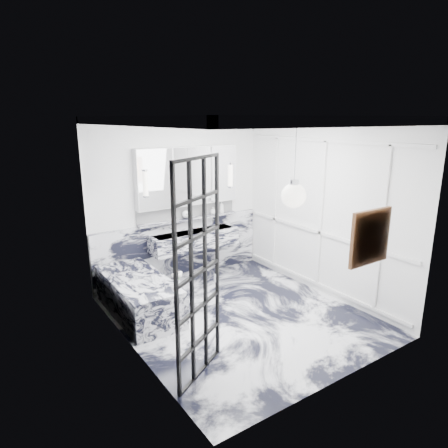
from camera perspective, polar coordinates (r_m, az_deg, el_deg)
floor at (r=5.96m, az=2.27°, el=-12.93°), size 3.60×3.60×0.00m
ceiling at (r=5.27m, az=2.59°, el=15.11°), size 3.60×3.60×0.00m
wall_back at (r=6.94m, az=-6.44°, el=3.34°), size 3.60×0.00×3.60m
wall_front at (r=4.20m, az=17.19°, el=-4.96°), size 3.60×0.00×3.60m
wall_left at (r=4.71m, az=-13.47°, el=-2.55°), size 0.00×3.60×3.60m
wall_right at (r=6.50m, az=13.87°, el=2.21°), size 0.00×3.60×3.60m
marble_clad_back at (r=7.14m, az=-6.14°, el=-3.58°), size 3.18×0.05×1.05m
marble_clad_left at (r=4.73m, az=-13.26°, el=-3.22°), size 0.02×3.56×2.68m
panel_molding at (r=6.51m, az=13.69°, el=1.33°), size 0.03×3.40×2.30m
soap_bottle_a at (r=7.31m, az=-0.36°, el=2.44°), size 0.11×0.11×0.22m
soap_bottle_b at (r=7.26m, az=-1.05°, el=2.09°), size 0.09×0.09×0.16m
soap_bottle_c at (r=7.22m, az=-1.58°, el=1.92°), size 0.12×0.12×0.14m
face_pot at (r=6.95m, az=-5.48°, el=1.39°), size 0.13×0.13×0.13m
amber_bottle at (r=7.12m, az=-2.93°, el=1.58°), size 0.04×0.04×0.10m
flower_vase at (r=5.50m, az=-6.67°, el=-8.43°), size 0.07×0.07×0.12m
crittall_door at (r=4.24m, az=-3.66°, el=-6.97°), size 0.78×0.48×2.40m
artwork at (r=4.48m, az=20.17°, el=-1.78°), size 0.50×0.05×0.50m
pendant_light at (r=4.22m, az=9.91°, el=4.00°), size 0.26×0.26×0.26m
trough_sink at (r=6.96m, az=-4.25°, el=-2.25°), size 1.60×0.45×0.30m
ledge at (r=7.01m, az=-4.97°, el=0.74°), size 1.90×0.14×0.04m
subway_tile at (r=7.03m, az=-5.24°, el=1.90°), size 1.90×0.03×0.23m
mirror_cabinet at (r=6.87m, az=-5.13°, el=6.82°), size 1.90×0.16×1.00m
sconce_left at (r=6.44m, az=-11.13°, el=5.69°), size 0.07×0.07×0.40m
sconce_right at (r=7.23m, az=0.98°, el=6.95°), size 0.07×0.07×0.40m
bathtub at (r=6.03m, az=-12.09°, el=-9.97°), size 0.75×1.65×0.55m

